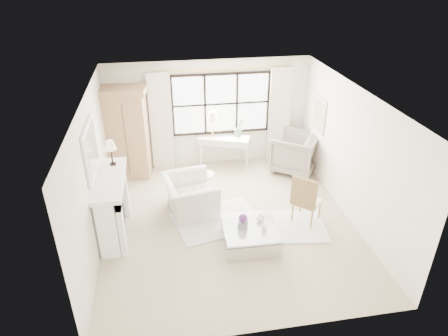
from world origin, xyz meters
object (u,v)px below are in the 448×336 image
Objects in this scene: armoire at (126,133)px; club_armchair at (190,196)px; coffee_table at (250,236)px; console_table at (223,151)px.

club_armchair is at bearing -47.22° from armoire.
coffee_table is (1.00, -1.30, -0.20)m from club_armchair.
club_armchair is (-1.05, -1.97, -0.02)m from console_table.
coffee_table is (-0.04, -3.27, -0.22)m from console_table.
club_armchair is (1.32, -1.85, -0.76)m from armoire.
armoire is 2.39m from club_armchair.
armoire is 2.18× the size of coffee_table.
coffee_table is at bearing -69.94° from console_table.
armoire reaches higher than console_table.
coffee_table is at bearing -46.25° from armoire.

